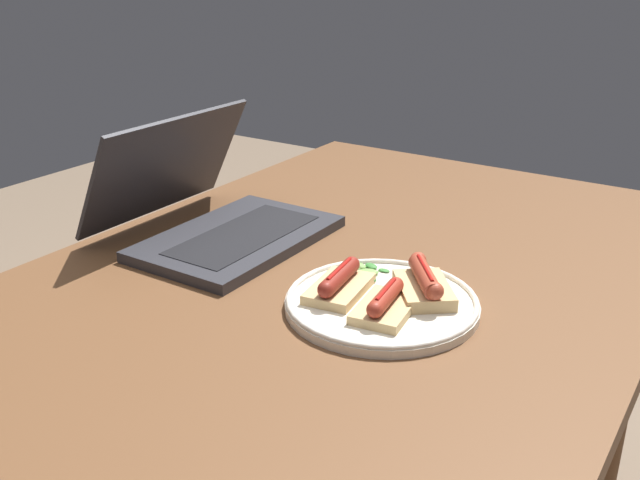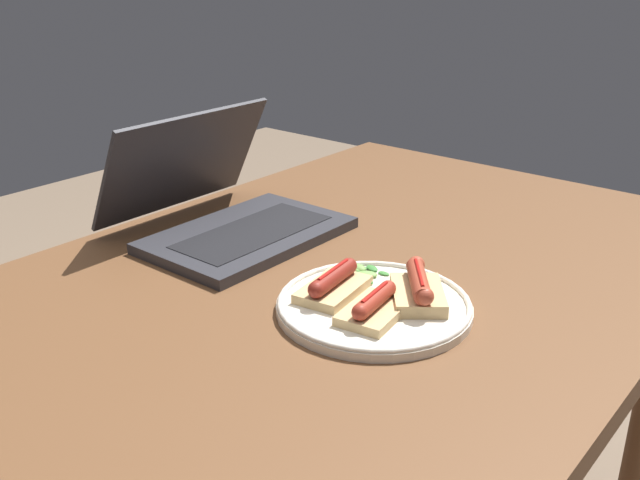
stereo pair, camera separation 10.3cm
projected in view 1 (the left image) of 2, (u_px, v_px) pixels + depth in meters
desk at (333, 330)px, 1.08m from camera, size 1.38×0.86×0.77m
laptop at (217, 217)px, 1.19m from camera, size 0.33×0.31×0.20m
plate at (382, 302)px, 0.96m from camera, size 0.26×0.26×0.02m
sausage_toast_left at (339, 283)px, 0.98m from camera, size 0.12×0.08×0.04m
sausage_toast_middle at (425, 283)px, 0.97m from camera, size 0.12×0.12×0.04m
sausage_toast_right at (385, 304)px, 0.92m from camera, size 0.11×0.08×0.04m
salad_pile at (363, 272)px, 1.04m from camera, size 0.08×0.06×0.01m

